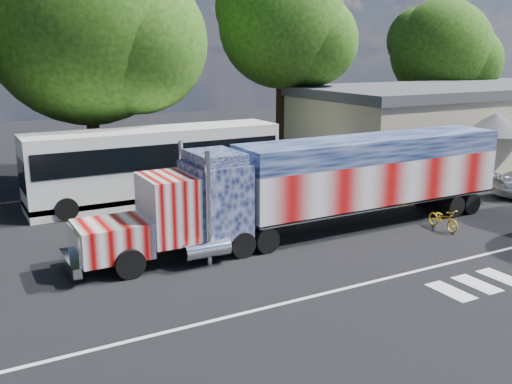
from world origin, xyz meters
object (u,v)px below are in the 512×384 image
woman (128,253)px  tree_n_mid (90,24)px  semi_truck (327,182)px  tree_far_ne (443,51)px  bicycle (443,219)px  tree_ne_a (284,25)px  coach_bus (156,164)px

woman → tree_n_mid: (2.46, 13.86, 8.05)m
semi_truck → tree_far_ne: 28.62m
semi_truck → bicycle: bearing=-25.8°
tree_ne_a → semi_truck: bearing=-114.4°
tree_ne_a → tree_far_ne: 17.16m
semi_truck → coach_bus: semi_truck is taller
coach_bus → tree_n_mid: 8.64m
semi_truck → tree_far_ne: size_ratio=1.68×
tree_far_ne → tree_n_mid: bearing=-174.2°
semi_truck → coach_bus: size_ratio=1.53×
coach_bus → tree_ne_a: tree_ne_a is taller
woman → semi_truck: bearing=-5.4°
bicycle → tree_n_mid: tree_n_mid is taller
coach_bus → tree_ne_a: (10.74, 5.37, 7.11)m
semi_truck → woman: 8.87m
tree_ne_a → tree_n_mid: (-12.44, -0.48, -0.19)m
tree_ne_a → tree_n_mid: tree_n_mid is taller
tree_n_mid → tree_ne_a: bearing=2.2°
coach_bus → tree_far_ne: bearing=15.9°
woman → bicycle: (13.28, -1.47, -0.33)m
bicycle → tree_far_ne: size_ratio=0.15×
tree_ne_a → woman: bearing=-136.1°
coach_bus → bicycle: (9.11, -10.43, -1.46)m
coach_bus → bicycle: coach_bus is taller
coach_bus → tree_far_ne: 29.25m
semi_truck → tree_far_ne: tree_far_ne is taller
semi_truck → tree_ne_a: tree_ne_a is taller
tree_n_mid → bicycle: bearing=-54.8°
woman → bicycle: bearing=-16.4°
bicycle → tree_ne_a: 18.05m
tree_far_ne → woman: bearing=-152.1°
woman → tree_far_ne: (31.80, 16.84, 6.59)m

